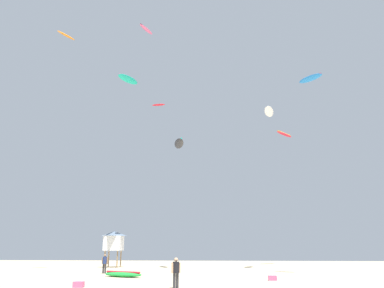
{
  "coord_description": "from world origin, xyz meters",
  "views": [
    {
      "loc": [
        2.97,
        -14.33,
        2.0
      ],
      "look_at": [
        0.0,
        17.1,
        10.87
      ],
      "focal_mm": 35.29,
      "sensor_mm": 36.0,
      "label": 1
    }
  ],
  "objects_px": {
    "kite_aloft_7": "(66,35)",
    "kite_aloft_6": "(128,79)",
    "person_midground": "(105,262)",
    "lifeguard_tower": "(114,241)",
    "kite_aloft_3": "(269,112)",
    "gear_bag": "(79,285)",
    "kite_aloft_4": "(179,144)",
    "kite_grounded_near": "(123,274)",
    "kite_aloft_5": "(310,78)",
    "cooler_box": "(273,278)",
    "person_foreground": "(176,270)",
    "kite_aloft_0": "(146,29)",
    "kite_aloft_2": "(284,134)",
    "kite_aloft_1": "(159,105)"
  },
  "relations": [
    {
      "from": "gear_bag",
      "to": "person_foreground",
      "type": "bearing_deg",
      "value": 0.14
    },
    {
      "from": "kite_aloft_4",
      "to": "kite_aloft_6",
      "type": "relative_size",
      "value": 1.27
    },
    {
      "from": "lifeguard_tower",
      "to": "kite_aloft_2",
      "type": "bearing_deg",
      "value": 20.51
    },
    {
      "from": "person_midground",
      "to": "kite_aloft_7",
      "type": "xyz_separation_m",
      "value": [
        -6.85,
        2.37,
        24.51
      ]
    },
    {
      "from": "kite_aloft_4",
      "to": "cooler_box",
      "type": "bearing_deg",
      "value": -61.65
    },
    {
      "from": "cooler_box",
      "to": "lifeguard_tower",
      "type": "bearing_deg",
      "value": 132.23
    },
    {
      "from": "person_foreground",
      "to": "gear_bag",
      "type": "xyz_separation_m",
      "value": [
        -5.38,
        -0.01,
        -0.77
      ]
    },
    {
      "from": "kite_aloft_2",
      "to": "kite_aloft_6",
      "type": "distance_m",
      "value": 24.49
    },
    {
      "from": "kite_aloft_0",
      "to": "kite_aloft_6",
      "type": "relative_size",
      "value": 0.85
    },
    {
      "from": "lifeguard_tower",
      "to": "kite_aloft_0",
      "type": "distance_m",
      "value": 25.67
    },
    {
      "from": "person_midground",
      "to": "lifeguard_tower",
      "type": "relative_size",
      "value": 0.39
    },
    {
      "from": "kite_grounded_near",
      "to": "kite_aloft_7",
      "type": "relative_size",
      "value": 1.5
    },
    {
      "from": "kite_aloft_1",
      "to": "kite_aloft_6",
      "type": "bearing_deg",
      "value": -94.59
    },
    {
      "from": "kite_aloft_3",
      "to": "kite_aloft_7",
      "type": "bearing_deg",
      "value": -165.1
    },
    {
      "from": "person_midground",
      "to": "kite_aloft_2",
      "type": "relative_size",
      "value": 0.46
    },
    {
      "from": "kite_aloft_5",
      "to": "person_foreground",
      "type": "bearing_deg",
      "value": -133.17
    },
    {
      "from": "kite_grounded_near",
      "to": "kite_aloft_5",
      "type": "distance_m",
      "value": 23.62
    },
    {
      "from": "cooler_box",
      "to": "person_foreground",
      "type": "bearing_deg",
      "value": -133.99
    },
    {
      "from": "kite_grounded_near",
      "to": "kite_aloft_2",
      "type": "height_order",
      "value": "kite_aloft_2"
    },
    {
      "from": "person_midground",
      "to": "kite_aloft_0",
      "type": "relative_size",
      "value": 0.63
    },
    {
      "from": "person_foreground",
      "to": "kite_aloft_4",
      "type": "distance_m",
      "value": 25.68
    },
    {
      "from": "gear_bag",
      "to": "person_midground",
      "type": "bearing_deg",
      "value": 102.01
    },
    {
      "from": "lifeguard_tower",
      "to": "kite_aloft_2",
      "type": "distance_m",
      "value": 28.26
    },
    {
      "from": "kite_aloft_4",
      "to": "kite_grounded_near",
      "type": "bearing_deg",
      "value": -100.13
    },
    {
      "from": "kite_aloft_4",
      "to": "kite_aloft_7",
      "type": "bearing_deg",
      "value": -151.04
    },
    {
      "from": "kite_grounded_near",
      "to": "kite_aloft_2",
      "type": "bearing_deg",
      "value": 55.73
    },
    {
      "from": "kite_grounded_near",
      "to": "gear_bag",
      "type": "bearing_deg",
      "value": -91.36
    },
    {
      "from": "person_foreground",
      "to": "lifeguard_tower",
      "type": "relative_size",
      "value": 0.38
    },
    {
      "from": "kite_aloft_7",
      "to": "person_midground",
      "type": "bearing_deg",
      "value": -19.08
    },
    {
      "from": "person_midground",
      "to": "lifeguard_tower",
      "type": "xyz_separation_m",
      "value": [
        -2.78,
        11.6,
        2.11
      ]
    },
    {
      "from": "kite_aloft_2",
      "to": "gear_bag",
      "type": "bearing_deg",
      "value": -117.23
    },
    {
      "from": "person_foreground",
      "to": "person_midground",
      "type": "relative_size",
      "value": 0.98
    },
    {
      "from": "cooler_box",
      "to": "kite_aloft_0",
      "type": "xyz_separation_m",
      "value": [
        -12.09,
        11.77,
        27.3
      ]
    },
    {
      "from": "kite_aloft_3",
      "to": "kite_aloft_6",
      "type": "xyz_separation_m",
      "value": [
        -16.54,
        -2.41,
        3.78
      ]
    },
    {
      "from": "person_midground",
      "to": "cooler_box",
      "type": "relative_size",
      "value": 2.9
    },
    {
      "from": "cooler_box",
      "to": "kite_aloft_2",
      "type": "height_order",
      "value": "kite_aloft_2"
    },
    {
      "from": "kite_grounded_near",
      "to": "gear_bag",
      "type": "relative_size",
      "value": 6.51
    },
    {
      "from": "kite_aloft_4",
      "to": "kite_aloft_0",
      "type": "bearing_deg",
      "value": -131.42
    },
    {
      "from": "kite_aloft_0",
      "to": "kite_aloft_2",
      "type": "height_order",
      "value": "kite_aloft_0"
    },
    {
      "from": "kite_aloft_2",
      "to": "kite_aloft_3",
      "type": "xyz_separation_m",
      "value": [
        -3.39,
        -11.46,
        -0.63
      ]
    },
    {
      "from": "kite_aloft_2",
      "to": "kite_aloft_6",
      "type": "xyz_separation_m",
      "value": [
        -19.94,
        -13.87,
        3.15
      ]
    },
    {
      "from": "kite_aloft_6",
      "to": "person_midground",
      "type": "bearing_deg",
      "value": -85.7
    },
    {
      "from": "kite_aloft_4",
      "to": "kite_aloft_7",
      "type": "height_order",
      "value": "kite_aloft_7"
    },
    {
      "from": "kite_aloft_7",
      "to": "kite_aloft_6",
      "type": "bearing_deg",
      "value": 30.01
    },
    {
      "from": "lifeguard_tower",
      "to": "kite_aloft_0",
      "type": "bearing_deg",
      "value": -55.3
    },
    {
      "from": "person_midground",
      "to": "kite_grounded_near",
      "type": "relative_size",
      "value": 0.45
    },
    {
      "from": "kite_aloft_4",
      "to": "kite_aloft_6",
      "type": "bearing_deg",
      "value": -152.23
    },
    {
      "from": "kite_aloft_1",
      "to": "kite_aloft_5",
      "type": "distance_m",
      "value": 28.58
    },
    {
      "from": "person_midground",
      "to": "kite_aloft_6",
      "type": "relative_size",
      "value": 0.53
    },
    {
      "from": "kite_aloft_0",
      "to": "kite_aloft_4",
      "type": "xyz_separation_m",
      "value": [
        3.56,
        4.04,
        -13.2
      ]
    }
  ]
}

